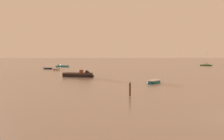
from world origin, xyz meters
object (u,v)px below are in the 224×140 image
Objects in this scene: sailboat_moored_0 at (206,65)px; rowboat_moored_0 at (48,69)px; rowboat_moored_3 at (56,70)px; motorboat_moored_3 at (61,66)px; rowboat_moored_2 at (154,82)px; mooring_post_near at (130,89)px; motorboat_moored_0 at (82,75)px.

rowboat_moored_0 is at bearing -111.74° from sailboat_moored_0.
motorboat_moored_3 is (0.64, 21.72, 0.05)m from rowboat_moored_3.
rowboat_moored_2 is at bearing 155.38° from rowboat_moored_0.
mooring_post_near reaches higher than rowboat_moored_0.
rowboat_moored_3 is (-50.34, -26.88, -0.08)m from sailboat_moored_0.
mooring_post_near reaches higher than rowboat_moored_3.
motorboat_moored_3 is 2.99× the size of mooring_post_near.
rowboat_moored_2 reaches higher than rowboat_moored_3.
motorboat_moored_0 is at bearing 87.75° from motorboat_moored_3.
rowboat_moored_3 is at bearing 131.61° from motorboat_moored_0.
rowboat_moored_2 is at bearing 42.84° from rowboat_moored_3.
motorboat_moored_3 is (-49.69, -5.16, -0.03)m from sailboat_moored_0.
rowboat_moored_0 is 15.22m from motorboat_moored_3.
rowboat_moored_2 is 62.73m from motorboat_moored_3.
motorboat_moored_3 reaches higher than rowboat_moored_3.
sailboat_moored_0 is 49.96m from motorboat_moored_3.
motorboat_moored_0 is 69.23m from sailboat_moored_0.
sailboat_moored_0 is (52.81, 20.05, 0.08)m from rowboat_moored_0.
motorboat_moored_3 is at bearing 96.34° from mooring_post_near.
motorboat_moored_0 is at bearing 148.74° from rowboat_moored_0.
rowboat_moored_2 is (17.09, -46.26, 0.02)m from rowboat_moored_0.
sailboat_moored_0 is 1.48× the size of rowboat_moored_3.
sailboat_moored_0 reaches higher than rowboat_moored_2.
mooring_post_near reaches higher than motorboat_moored_0.
motorboat_moored_0 reaches higher than rowboat_moored_3.
motorboat_moored_0 reaches higher than rowboat_moored_0.
motorboat_moored_3 is (3.12, 14.90, 0.05)m from rowboat_moored_0.
rowboat_moored_0 is 0.55× the size of motorboat_moored_0.
motorboat_moored_0 reaches higher than motorboat_moored_3.
rowboat_moored_2 is at bearing 66.54° from mooring_post_near.
motorboat_moored_0 is at bearing -82.95° from sailboat_moored_0.
mooring_post_near reaches higher than rowboat_moored_2.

